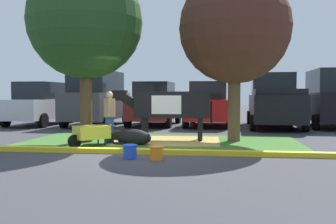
# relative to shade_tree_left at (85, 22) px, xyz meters

# --- Properties ---
(ground_plane) EXTENTS (80.00, 80.00, 0.00)m
(ground_plane) POSITION_rel_shade_tree_left_xyz_m (2.02, -1.71, -3.61)
(ground_plane) COLOR #38383D
(grass_island) EXTENTS (8.30, 4.18, 0.02)m
(grass_island) POSITION_rel_shade_tree_left_xyz_m (2.21, 0.29, -3.60)
(grass_island) COLOR #386B28
(grass_island) RESTS_ON ground
(curb_yellow) EXTENTS (9.50, 0.24, 0.12)m
(curb_yellow) POSITION_rel_shade_tree_left_xyz_m (2.21, -1.95, -3.55)
(curb_yellow) COLOR yellow
(curb_yellow) RESTS_ON ground
(hay_bedding) EXTENTS (3.26, 2.48, 0.04)m
(hay_bedding) POSITION_rel_shade_tree_left_xyz_m (2.39, 0.47, -3.58)
(hay_bedding) COLOR tan
(hay_bedding) RESTS_ON ground
(shade_tree_left) EXTENTS (3.42, 3.42, 5.34)m
(shade_tree_left) POSITION_rel_shade_tree_left_xyz_m (0.00, 0.00, 0.00)
(shade_tree_left) COLOR #4C3823
(shade_tree_left) RESTS_ON ground
(shade_tree_right) EXTENTS (3.41, 3.41, 5.18)m
(shade_tree_right) POSITION_rel_shade_tree_left_xyz_m (4.43, 0.83, -0.15)
(shade_tree_right) COLOR brown
(shade_tree_right) RESTS_ON ground
(cow_holstein) EXTENTS (3.14, 0.78, 1.58)m
(cow_holstein) POSITION_rel_shade_tree_left_xyz_m (2.43, 0.66, -2.48)
(cow_holstein) COLOR black
(cow_holstein) RESTS_ON ground
(calf_lying) EXTENTS (1.33, 0.77, 0.48)m
(calf_lying) POSITION_rel_shade_tree_left_xyz_m (1.55, -0.59, -3.37)
(calf_lying) COLOR black
(calf_lying) RESTS_ON ground
(person_handler) EXTENTS (0.34, 0.52, 1.54)m
(person_handler) POSITION_rel_shade_tree_left_xyz_m (0.78, -0.19, -2.79)
(person_handler) COLOR #23478C
(person_handler) RESTS_ON ground
(wheelbarrow) EXTENTS (1.37, 1.33, 0.63)m
(wheelbarrow) POSITION_rel_shade_tree_left_xyz_m (0.44, -0.88, -3.22)
(wheelbarrow) COLOR gold
(wheelbarrow) RESTS_ON ground
(bucket_blue) EXTENTS (0.34, 0.34, 0.32)m
(bucket_blue) POSITION_rel_shade_tree_left_xyz_m (1.98, -2.67, -3.44)
(bucket_blue) COLOR blue
(bucket_blue) RESTS_ON ground
(bucket_orange) EXTENTS (0.31, 0.31, 0.31)m
(bucket_orange) POSITION_rel_shade_tree_left_xyz_m (2.61, -2.79, -3.45)
(bucket_orange) COLOR orange
(bucket_orange) RESTS_ON ground
(sedan_silver) EXTENTS (2.14, 4.46, 2.02)m
(sedan_silver) POSITION_rel_shade_tree_left_xyz_m (-4.44, 6.04, -2.62)
(sedan_silver) COLOR silver
(sedan_silver) RESTS_ON ground
(suv_dark_grey) EXTENTS (2.25, 4.67, 2.52)m
(suv_dark_grey) POSITION_rel_shade_tree_left_xyz_m (-1.66, 6.10, -2.34)
(suv_dark_grey) COLOR #3D3D42
(suv_dark_grey) RESTS_ON ground
(sedan_blue) EXTENTS (2.14, 4.46, 2.02)m
(sedan_blue) POSITION_rel_shade_tree_left_xyz_m (0.97, 6.58, -2.62)
(sedan_blue) COLOR maroon
(sedan_blue) RESTS_ON ground
(sedan_red) EXTENTS (2.14, 4.46, 2.02)m
(sedan_red) POSITION_rel_shade_tree_left_xyz_m (3.50, 6.55, -2.62)
(sedan_red) COLOR red
(sedan_red) RESTS_ON ground
(pickup_truck_black) EXTENTS (2.37, 5.47, 2.42)m
(pickup_truck_black) POSITION_rel_shade_tree_left_xyz_m (6.36, 6.19, -2.49)
(pickup_truck_black) COLOR black
(pickup_truck_black) RESTS_ON ground
(suv_black) EXTENTS (2.25, 4.67, 2.52)m
(suv_black) POSITION_rel_shade_tree_left_xyz_m (8.84, 6.49, -2.34)
(suv_black) COLOR black
(suv_black) RESTS_ON ground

